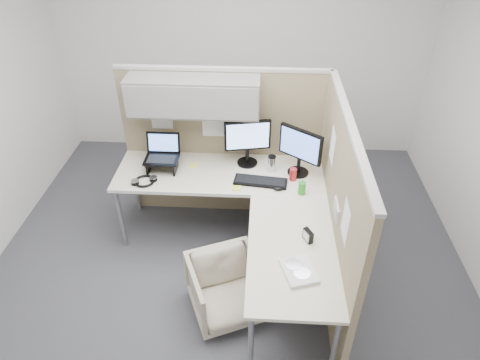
# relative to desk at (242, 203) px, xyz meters

# --- Properties ---
(ground) EXTENTS (4.50, 4.50, 0.00)m
(ground) POSITION_rel_desk_xyz_m (-0.12, -0.13, -0.69)
(ground) COLOR #3E3E43
(ground) RESTS_ON ground
(partition_back) EXTENTS (2.00, 0.36, 1.63)m
(partition_back) POSITION_rel_desk_xyz_m (-0.34, 0.70, 0.41)
(partition_back) COLOR #907F5E
(partition_back) RESTS_ON ground
(partition_right) EXTENTS (0.07, 2.03, 1.63)m
(partition_right) POSITION_rel_desk_xyz_m (0.78, -0.19, 0.13)
(partition_right) COLOR #907F5E
(partition_right) RESTS_ON ground
(desk) EXTENTS (2.00, 1.98, 0.73)m
(desk) POSITION_rel_desk_xyz_m (0.00, 0.00, 0.00)
(desk) COLOR beige
(desk) RESTS_ON ground
(office_chair) EXTENTS (0.73, 0.71, 0.58)m
(office_chair) POSITION_rel_desk_xyz_m (-0.09, -0.60, -0.39)
(office_chair) COLOR #B4AA8F
(office_chair) RESTS_ON ground
(monitor_left) EXTENTS (0.44, 0.20, 0.47)m
(monitor_left) POSITION_rel_desk_xyz_m (0.02, 0.58, 0.32)
(monitor_left) COLOR black
(monitor_left) RESTS_ON desk
(monitor_right) EXTENTS (0.37, 0.29, 0.47)m
(monitor_right) POSITION_rel_desk_xyz_m (0.51, 0.44, 0.32)
(monitor_right) COLOR black
(monitor_right) RESTS_ON desk
(laptop_station) EXTENTS (0.32, 0.27, 0.33)m
(laptop_station) POSITION_rel_desk_xyz_m (-0.78, 0.45, 0.17)
(laptop_station) COLOR black
(laptop_station) RESTS_ON desk
(keyboard) EXTENTS (0.50, 0.22, 0.02)m
(keyboard) POSITION_rel_desk_xyz_m (0.16, 0.26, 0.05)
(keyboard) COLOR black
(keyboard) RESTS_ON desk
(mouse) EXTENTS (0.09, 0.06, 0.03)m
(mouse) POSITION_rel_desk_xyz_m (0.32, 0.16, 0.06)
(mouse) COLOR black
(mouse) RESTS_ON desk
(travel_mug) EXTENTS (0.08, 0.08, 0.16)m
(travel_mug) POSITION_rel_desk_xyz_m (0.26, 0.46, 0.12)
(travel_mug) COLOR silver
(travel_mug) RESTS_ON desk
(soda_can_green) EXTENTS (0.07, 0.07, 0.12)m
(soda_can_green) POSITION_rel_desk_xyz_m (0.52, 0.12, 0.10)
(soda_can_green) COLOR #268C1E
(soda_can_green) RESTS_ON desk
(soda_can_silver) EXTENTS (0.07, 0.07, 0.12)m
(soda_can_silver) POSITION_rel_desk_xyz_m (0.46, 0.33, 0.10)
(soda_can_silver) COLOR #B21E1E
(soda_can_silver) RESTS_ON desk
(sticky_note_c) EXTENTS (0.09, 0.09, 0.01)m
(sticky_note_c) POSITION_rel_desk_xyz_m (-0.50, 0.51, 0.05)
(sticky_note_c) COLOR #EAF440
(sticky_note_c) RESTS_ON desk
(sticky_note_b) EXTENTS (0.08, 0.08, 0.01)m
(sticky_note_b) POSITION_rel_desk_xyz_m (-0.06, 0.16, 0.05)
(sticky_note_b) COLOR #EAF440
(sticky_note_b) RESTS_ON desk
(headphones) EXTENTS (0.25, 0.25, 0.03)m
(headphones) POSITION_rel_desk_xyz_m (-0.91, 0.21, 0.06)
(headphones) COLOR black
(headphones) RESTS_ON desk
(paper_stack) EXTENTS (0.29, 0.33, 0.03)m
(paper_stack) POSITION_rel_desk_xyz_m (0.45, -0.82, 0.06)
(paper_stack) COLOR white
(paper_stack) RESTS_ON desk
(desk_clock) EXTENTS (0.08, 0.10, 0.10)m
(desk_clock) POSITION_rel_desk_xyz_m (0.53, -0.48, 0.09)
(desk_clock) COLOR black
(desk_clock) RESTS_ON desk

